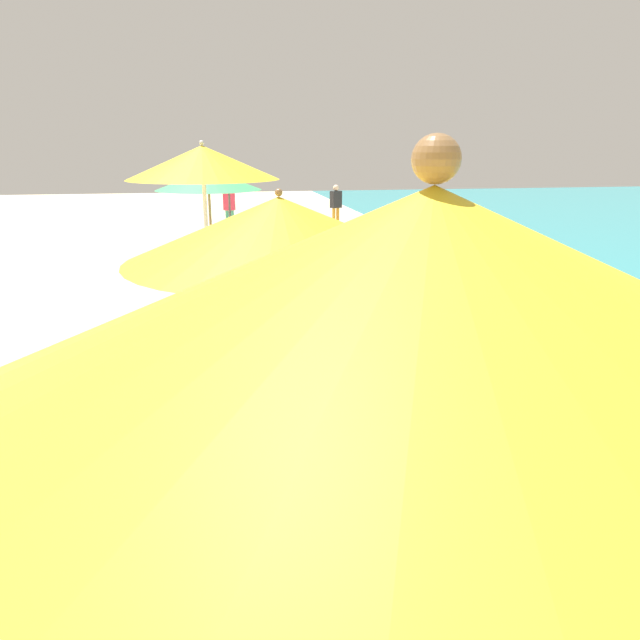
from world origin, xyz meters
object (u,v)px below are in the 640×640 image
(umbrella_fifth, at_px, (208,180))
(lounger_farthest_shoreside, at_px, (252,238))
(umbrella_fourth, at_px, (203,163))
(person_walking_mid, at_px, (229,205))
(lounger_third_shoreside, at_px, (375,387))
(lounger_fourth_shoreside, at_px, (256,317))
(lounger_fifth_shoreside, at_px, (236,263))
(beach_ball, at_px, (344,238))
(umbrella_farthest, at_px, (228,170))
(umbrella_third, at_px, (279,229))
(umbrella_second, at_px, (424,384))
(person_walking_near, at_px, (336,203))

(umbrella_fifth, xyz_separation_m, lounger_farthest_shoreside, (1.08, 4.43, -1.79))
(umbrella_fourth, height_order, lounger_farthest_shoreside, umbrella_fourth)
(person_walking_mid, bearing_deg, umbrella_fifth, 7.58)
(lounger_third_shoreside, bearing_deg, lounger_fourth_shoreside, 109.10)
(umbrella_fifth, distance_m, lounger_fifth_shoreside, 2.30)
(lounger_fourth_shoreside, distance_m, beach_ball, 8.77)
(lounger_fourth_shoreside, bearing_deg, umbrella_farthest, 89.98)
(umbrella_third, height_order, lounger_fourth_shoreside, umbrella_third)
(umbrella_third, xyz_separation_m, lounger_fifth_shoreside, (-0.06, 8.32, -1.86))
(umbrella_fourth, xyz_separation_m, umbrella_farthest, (0.51, 7.19, -0.37))
(lounger_farthest_shoreside, bearing_deg, beach_ball, 8.41)
(lounger_fifth_shoreside, bearing_deg, umbrella_second, -89.13)
(umbrella_farthest, bearing_deg, beach_ball, 30.45)
(umbrella_fourth, distance_m, person_walking_mid, 11.77)
(umbrella_fifth, bearing_deg, person_walking_near, 62.54)
(person_walking_near, height_order, person_walking_mid, person_walking_mid)
(lounger_fourth_shoreside, relative_size, beach_ball, 5.39)
(umbrella_third, height_order, lounger_farthest_shoreside, umbrella_third)
(person_walking_near, distance_m, person_walking_mid, 3.58)
(lounger_fourth_shoreside, distance_m, person_walking_mid, 10.65)
(umbrella_third, height_order, person_walking_mid, umbrella_third)
(lounger_third_shoreside, distance_m, umbrella_fourth, 3.50)
(lounger_fifth_shoreside, relative_size, person_walking_mid, 0.95)
(person_walking_mid, bearing_deg, umbrella_second, 11.12)
(umbrella_second, distance_m, umbrella_fifth, 10.89)
(umbrella_fifth, bearing_deg, person_walking_mid, 85.65)
(umbrella_second, height_order, umbrella_fourth, umbrella_fourth)
(person_walking_near, xyz_separation_m, person_walking_mid, (-3.56, -0.29, 0.03))
(umbrella_fifth, bearing_deg, umbrella_third, -85.48)
(person_walking_near, xyz_separation_m, beach_ball, (-0.31, -2.76, -0.76))
(lounger_fifth_shoreside, bearing_deg, lounger_fourth_shoreside, -86.62)
(umbrella_third, relative_size, umbrella_farthest, 1.01)
(lounger_farthest_shoreside, xyz_separation_m, beach_ball, (2.76, 0.79, -0.21))
(lounger_third_shoreside, distance_m, umbrella_fifth, 6.48)
(umbrella_third, bearing_deg, umbrella_fifth, 94.52)
(person_walking_mid, bearing_deg, umbrella_farthest, 10.44)
(umbrella_fourth, height_order, beach_ball, umbrella_fourth)
(umbrella_fifth, xyz_separation_m, beach_ball, (3.84, 5.22, -2.00))
(umbrella_second, distance_m, umbrella_farthest, 14.12)
(lounger_third_shoreside, bearing_deg, person_walking_mid, 94.65)
(umbrella_second, xyz_separation_m, person_walking_mid, (0.26, 18.57, -1.54))
(umbrella_farthest, relative_size, person_walking_near, 1.62)
(umbrella_fourth, bearing_deg, person_walking_mid, 86.94)
(lounger_farthest_shoreside, relative_size, person_walking_near, 1.04)
(umbrella_third, relative_size, lounger_farthest_shoreside, 1.57)
(lounger_farthest_shoreside, bearing_deg, umbrella_third, -100.18)
(lounger_fifth_shoreside, bearing_deg, person_walking_mid, 90.92)
(umbrella_third, xyz_separation_m, person_walking_near, (3.59, 15.03, -1.25))
(umbrella_farthest, bearing_deg, umbrella_third, -89.51)
(umbrella_third, relative_size, person_walking_mid, 1.59)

